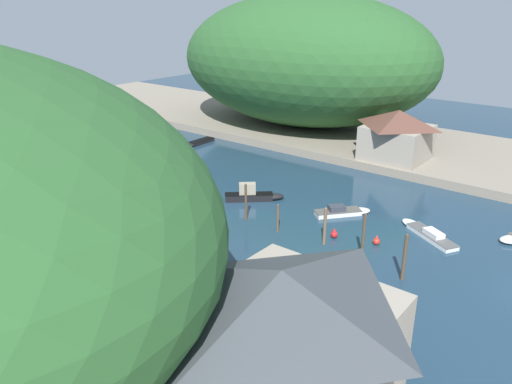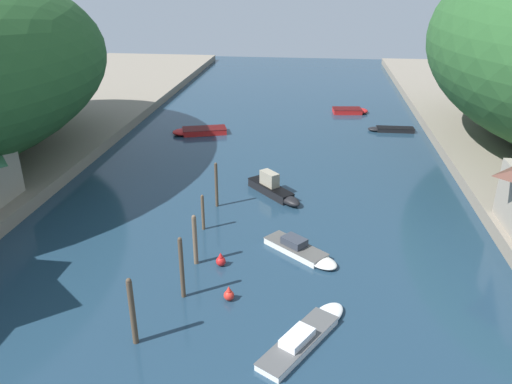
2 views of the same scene
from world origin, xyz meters
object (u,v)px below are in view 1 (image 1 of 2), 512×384
(right_bank_cottage, at_px, (397,134))
(boat_cabin_cruiser, at_px, (142,139))
(boat_far_upstream, at_px, (427,233))
(boat_near_quay, at_px, (198,142))
(boat_moored_right, at_px, (254,195))
(waterfront_building, at_px, (280,343))
(boat_navy_launch, at_px, (80,190))
(channel_buoy_near, at_px, (376,241))
(channel_buoy_far, at_px, (334,234))
(person_on_quay, at_px, (289,365))
(boat_open_rowboat, at_px, (343,211))
(boathouse_shed, at_px, (112,289))

(right_bank_cottage, bearing_deg, boat_cabin_cruiser, 109.38)
(boat_far_upstream, height_order, boat_near_quay, boat_far_upstream)
(boat_moored_right, bearing_deg, boat_cabin_cruiser, -147.69)
(boat_far_upstream, bearing_deg, waterfront_building, -143.84)
(boat_navy_launch, relative_size, channel_buoy_near, 7.18)
(channel_buoy_far, bearing_deg, waterfront_building, -156.91)
(waterfront_building, bearing_deg, person_on_quay, 22.49)
(channel_buoy_near, distance_m, channel_buoy_far, 3.50)
(boat_moored_right, relative_size, channel_buoy_far, 5.72)
(boat_open_rowboat, relative_size, channel_buoy_near, 5.83)
(right_bank_cottage, relative_size, boat_open_rowboat, 1.49)
(waterfront_building, bearing_deg, right_bank_cottage, 16.93)
(person_on_quay, bearing_deg, boathouse_shed, 2.78)
(boat_navy_launch, distance_m, person_on_quay, 34.54)
(boathouse_shed, relative_size, right_bank_cottage, 1.13)
(boat_near_quay, bearing_deg, boat_far_upstream, 166.15)
(right_bank_cottage, bearing_deg, person_on_quay, -163.35)
(boat_navy_launch, bearing_deg, boat_cabin_cruiser, -74.86)
(channel_buoy_far, distance_m, person_on_quay, 18.67)
(boat_near_quay, distance_m, channel_buoy_near, 34.88)
(boat_cabin_cruiser, distance_m, channel_buoy_near, 40.87)
(boat_near_quay, bearing_deg, boathouse_shed, 127.49)
(boat_navy_launch, xyz_separation_m, channel_buoy_near, (8.47, -29.12, 0.03))
(boat_moored_right, height_order, person_on_quay, person_on_quay)
(boat_open_rowboat, xyz_separation_m, channel_buoy_far, (-4.77, -1.83, 0.05))
(waterfront_building, height_order, channel_buoy_near, waterfront_building)
(boat_near_quay, relative_size, person_on_quay, 2.96)
(boathouse_shed, bearing_deg, boat_near_quay, 38.37)
(boathouse_shed, bearing_deg, right_bank_cottage, 1.35)
(boat_moored_right, bearing_deg, right_bank_cottage, 119.15)
(waterfront_building, bearing_deg, boat_open_rowboat, 22.67)
(channel_buoy_near, bearing_deg, boat_cabin_cruiser, 77.93)
(channel_buoy_far, height_order, person_on_quay, person_on_quay)
(boat_moored_right, bearing_deg, channel_buoy_near, 42.77)
(waterfront_building, relative_size, channel_buoy_far, 11.73)
(person_on_quay, bearing_deg, channel_buoy_far, -77.65)
(boat_cabin_cruiser, bearing_deg, channel_buoy_far, -21.16)
(waterfront_building, distance_m, channel_buoy_near, 21.08)
(channel_buoy_near, height_order, channel_buoy_far, channel_buoy_far)
(boat_cabin_cruiser, xyz_separation_m, channel_buoy_near, (-8.55, -39.97, 0.05))
(boathouse_shed, bearing_deg, boat_cabin_cruiser, 48.88)
(boat_open_rowboat, bearing_deg, right_bank_cottage, 137.36)
(boat_open_rowboat, bearing_deg, boathouse_shed, -53.65)
(boat_open_rowboat, distance_m, boat_cabin_cruiser, 35.15)
(boat_open_rowboat, xyz_separation_m, person_on_quay, (-21.87, -9.14, 1.68))
(channel_buoy_near, bearing_deg, boathouse_shed, 162.64)
(boat_far_upstream, distance_m, boat_cabin_cruiser, 42.80)
(waterfront_building, relative_size, channel_buoy_near, 12.15)
(waterfront_building, xyz_separation_m, boat_far_upstream, (24.24, 2.14, -4.60))
(boat_moored_right, distance_m, boat_near_quay, 21.85)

